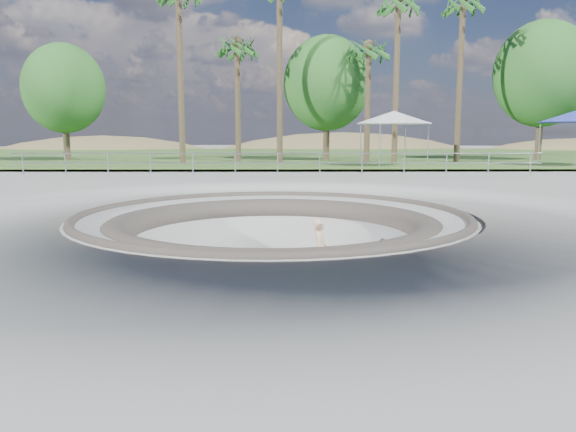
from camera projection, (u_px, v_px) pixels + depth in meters
name	position (u px, v px, depth m)	size (l,w,h in m)	color
ground	(273.00, 215.00, 14.70)	(180.00, 180.00, 0.00)	#9F9F9A
skate_bowl	(273.00, 283.00, 14.97)	(14.00, 14.00, 4.10)	#9F9F9A
grass_strip	(280.00, 155.00, 48.29)	(180.00, 36.00, 0.12)	#325E25
distant_hills	(311.00, 204.00, 72.30)	(103.20, 45.00, 28.60)	olive
safety_railing	(278.00, 164.00, 26.46)	(25.00, 0.06, 1.03)	gray
skateboard	(319.00, 282.00, 15.08)	(0.94, 0.38, 0.10)	olive
skater	(320.00, 250.00, 14.95)	(0.62, 0.41, 1.70)	beige
canopy_white	(394.00, 118.00, 32.11)	(5.96, 5.96, 3.09)	gray
palm_b	(237.00, 49.00, 35.98)	(2.60, 2.60, 8.53)	brown
palm_d	(369.00, 52.00, 35.13)	(2.60, 2.60, 8.18)	brown
palm_e	(398.00, 8.00, 34.04)	(2.60, 2.60, 10.89)	brown
palm_f	(463.00, 8.00, 34.83)	(2.60, 2.60, 11.06)	brown
bushy_tree_left	(64.00, 89.00, 37.56)	(5.46, 4.97, 7.88)	brown
bushy_tree_mid	(327.00, 84.00, 38.09)	(5.89, 5.35, 8.49)	brown
bushy_tree_right	(543.00, 74.00, 38.40)	(6.63, 6.03, 9.56)	brown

